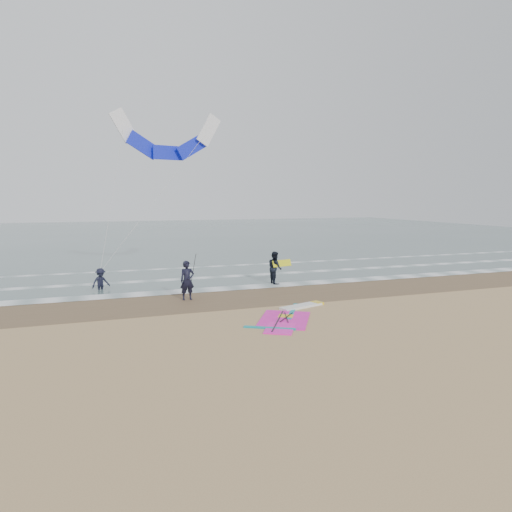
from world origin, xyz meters
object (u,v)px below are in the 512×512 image
object	(u,v)px
person_standing	(187,280)
windsurf_rig	(290,316)
person_wading	(100,276)
person_walking	(275,268)
surf_kite	(167,140)

from	to	relation	value
person_standing	windsurf_rig	bearing A→B (deg)	-56.94
person_wading	person_walking	bearing A→B (deg)	-33.87
person_walking	surf_kite	size ratio (longest dim) A/B	0.21
windsurf_rig	person_standing	distance (m)	5.88
windsurf_rig	person_walking	distance (m)	7.51
person_standing	person_walking	bearing A→B (deg)	19.76
windsurf_rig	person_standing	size ratio (longest dim) A/B	2.46
windsurf_rig	person_wading	size ratio (longest dim) A/B	3.07
person_standing	surf_kite	xyz separation A→B (m)	(0.18, 6.55, 7.51)
person_standing	surf_kite	world-z (taller)	surf_kite
person_standing	person_wading	bearing A→B (deg)	131.04
person_standing	person_wading	size ratio (longest dim) A/B	1.25
person_walking	person_wading	bearing A→B (deg)	79.83
windsurf_rig	surf_kite	size ratio (longest dim) A/B	0.52
person_walking	surf_kite	xyz separation A→B (m)	(-5.47, 4.02, 7.52)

